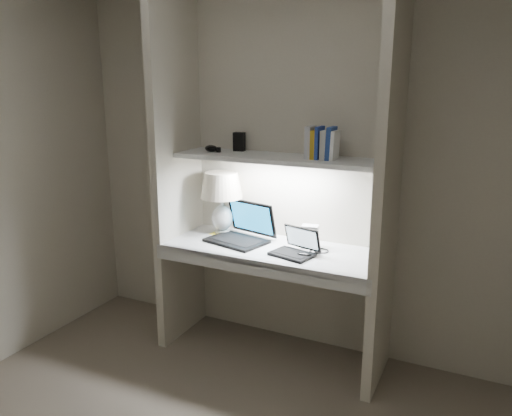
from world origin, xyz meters
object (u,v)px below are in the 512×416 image
Objects in this scene: laptop_main at (242,232)px; book_row at (322,144)px; speaker at (310,236)px; table_lamp at (222,192)px; laptop_netbook at (296,248)px.

book_row is at bearing 18.81° from laptop_main.
speaker is 0.62m from book_row.
table_lamp reaches higher than speaker.
laptop_netbook reaches higher than speaker.
laptop_main is 0.83m from book_row.
book_row reaches higher than laptop_netbook.
table_lamp is at bearing 170.11° from laptop_main.
laptop_netbook is at bearing -0.65° from laptop_main.
table_lamp is 2.92× the size of speaker.
speaker is (0.68, -0.04, -0.22)m from table_lamp.
book_row is at bearing 73.23° from laptop_netbook.
laptop_main is 1.50× the size of laptop_netbook.
laptop_netbook is (0.44, -0.11, -0.02)m from laptop_main.
speaker is at bearing 92.92° from laptop_netbook.
table_lamp is 0.96× the size of laptop_main.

